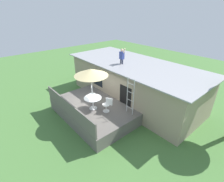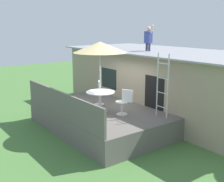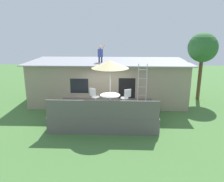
{
  "view_description": "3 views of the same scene",
  "coord_description": "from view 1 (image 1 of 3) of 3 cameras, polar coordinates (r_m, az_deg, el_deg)",
  "views": [
    {
      "loc": [
        7.58,
        -5.0,
        6.36
      ],
      "look_at": [
        0.46,
        1.15,
        1.6
      ],
      "focal_mm": 26.76,
      "sensor_mm": 36.0,
      "label": 1
    },
    {
      "loc": [
        8.66,
        -5.98,
        3.88
      ],
      "look_at": [
        -0.32,
        0.77,
        1.32
      ],
      "focal_mm": 46.06,
      "sensor_mm": 36.0,
      "label": 2
    },
    {
      "loc": [
        0.84,
        -11.48,
        4.86
      ],
      "look_at": [
        0.36,
        0.65,
        1.51
      ],
      "focal_mm": 36.01,
      "sensor_mm": 36.0,
      "label": 3
    }
  ],
  "objects": [
    {
      "name": "patio_chair_left",
      "position": [
        11.01,
        -6.83,
        -0.96
      ],
      "size": [
        0.57,
        0.45,
        0.92
      ],
      "rotation": [
        0.0,
        0.0,
        -0.56
      ],
      "color": "silver",
      "rests_on": "deck"
    },
    {
      "name": "patio_table",
      "position": [
        10.03,
        -6.58,
        -3.08
      ],
      "size": [
        1.04,
        1.04,
        0.74
      ],
      "color": "silver",
      "rests_on": "deck"
    },
    {
      "name": "house",
      "position": [
        12.49,
        7.15,
        3.27
      ],
      "size": [
        10.5,
        4.5,
        2.81
      ],
      "color": "gray",
      "rests_on": "ground"
    },
    {
      "name": "deck_railing",
      "position": [
        9.73,
        -14.64,
        -5.83
      ],
      "size": [
        5.28,
        0.08,
        0.9
      ],
      "primitive_type": "cube",
      "color": "#605B56",
      "rests_on": "deck"
    },
    {
      "name": "patio_chair_right",
      "position": [
        9.75,
        -1.68,
        -4.73
      ],
      "size": [
        0.58,
        0.44,
        0.92
      ],
      "rotation": [
        0.0,
        0.0,
        -2.65
      ],
      "color": "silver",
      "rests_on": "deck"
    },
    {
      "name": "patio_umbrella",
      "position": [
        9.28,
        -7.14,
        6.39
      ],
      "size": [
        1.9,
        1.9,
        2.54
      ],
      "color": "silver",
      "rests_on": "deck"
    },
    {
      "name": "ground_plane",
      "position": [
        11.09,
        -6.13,
        -8.33
      ],
      "size": [
        40.0,
        40.0,
        0.0
      ],
      "primitive_type": "plane",
      "color": "#477538"
    },
    {
      "name": "person_figure",
      "position": [
        11.61,
        3.41,
        12.12
      ],
      "size": [
        0.47,
        0.2,
        1.11
      ],
      "color": "#33384C",
      "rests_on": "house"
    },
    {
      "name": "step_ladder",
      "position": [
        9.35,
        6.27,
        -1.82
      ],
      "size": [
        0.52,
        0.04,
        2.2
      ],
      "color": "silver",
      "rests_on": "deck"
    },
    {
      "name": "deck",
      "position": [
        10.86,
        -6.23,
        -6.61
      ],
      "size": [
        5.38,
        3.47,
        0.8
      ],
      "primitive_type": "cube",
      "color": "#605B56",
      "rests_on": "ground"
    }
  ]
}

